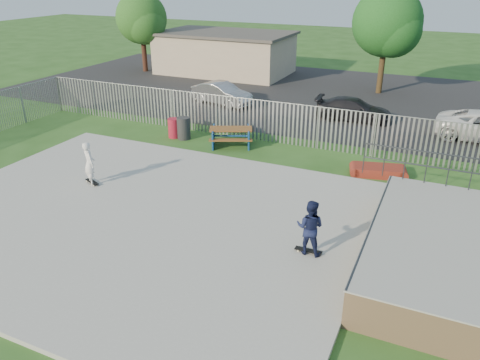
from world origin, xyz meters
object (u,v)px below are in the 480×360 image
at_px(trash_bin_red, 174,128).
at_px(skater_white, 90,163).
at_px(funbox, 378,171).
at_px(tree_mid, 387,22).
at_px(car_silver, 222,94).
at_px(skater_navy, 310,227).
at_px(picnic_table, 231,137).
at_px(tree_left, 141,18).
at_px(car_dark, 354,109).
at_px(trash_bin_grey, 184,128).

distance_m(trash_bin_red, skater_white, 6.35).
xyz_separation_m(funbox, tree_mid, (-2.30, 14.25, 4.41)).
relative_size(trash_bin_red, car_silver, 0.24).
bearing_deg(skater_navy, picnic_table, -51.95).
relative_size(picnic_table, tree_mid, 0.37).
distance_m(trash_bin_red, tree_left, 17.63).
bearing_deg(funbox, tree_left, 132.61).
xyz_separation_m(car_dark, skater_navy, (1.71, -14.12, 0.36)).
distance_m(car_silver, car_dark, 8.13).
bearing_deg(skater_white, car_dark, -86.44).
bearing_deg(car_silver, trash_bin_red, -160.33).
bearing_deg(picnic_table, tree_mid, 46.31).
xyz_separation_m(trash_bin_red, car_dark, (7.50, 6.59, 0.14)).
bearing_deg(tree_mid, skater_navy, -86.08).
xyz_separation_m(trash_bin_red, skater_navy, (9.22, -7.53, 0.50)).
distance_m(car_dark, skater_navy, 14.23).
height_order(trash_bin_grey, tree_mid, tree_mid).
distance_m(funbox, trash_bin_red, 10.09).
relative_size(picnic_table, tree_left, 0.40).
height_order(picnic_table, tree_left, tree_left).
bearing_deg(car_dark, funbox, -163.50).
bearing_deg(skater_white, tree_mid, -77.73).
distance_m(tree_mid, skater_navy, 21.52).
relative_size(car_dark, tree_mid, 0.61).
distance_m(picnic_table, car_silver, 7.43).
distance_m(picnic_table, trash_bin_grey, 2.51).
height_order(picnic_table, funbox, picnic_table).
bearing_deg(trash_bin_grey, car_dark, 43.45).
xyz_separation_m(picnic_table, trash_bin_red, (-3.07, -0.14, 0.05)).
bearing_deg(car_silver, picnic_table, -135.93).
height_order(car_silver, skater_navy, skater_navy).
distance_m(car_dark, tree_mid, 8.09).
bearing_deg(skater_navy, car_dark, -83.74).
relative_size(tree_left, tree_mid, 0.91).
xyz_separation_m(trash_bin_red, car_silver, (-0.62, 6.59, 0.20)).
distance_m(funbox, tree_mid, 15.09).
height_order(funbox, tree_mid, tree_mid).
bearing_deg(tree_mid, car_silver, -139.96).
bearing_deg(trash_bin_grey, funbox, -3.75).
bearing_deg(trash_bin_grey, trash_bin_red, -178.78).
height_order(funbox, skater_navy, skater_navy).
bearing_deg(funbox, skater_white, -163.85).
xyz_separation_m(funbox, trash_bin_grey, (-9.51, 0.62, 0.35)).
height_order(car_dark, skater_navy, skater_navy).
xyz_separation_m(trash_bin_grey, tree_mid, (7.21, 13.62, 4.05)).
bearing_deg(skater_navy, tree_mid, -86.74).
bearing_deg(tree_left, trash_bin_red, -50.41).
distance_m(trash_bin_red, tree_mid, 16.22).
distance_m(funbox, trash_bin_grey, 9.54).
height_order(funbox, trash_bin_grey, trash_bin_grey).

